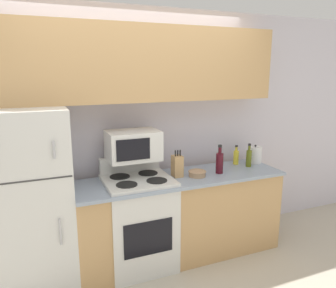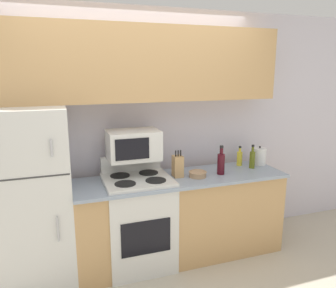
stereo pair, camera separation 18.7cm
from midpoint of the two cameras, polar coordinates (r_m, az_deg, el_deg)
ground_plane at (r=3.36m, az=-0.59°, el=-22.25°), size 12.00×12.00×0.00m
wall_back at (r=3.48m, az=-4.26°, el=1.89°), size 8.00×0.05×2.55m
lower_cabinets at (r=3.48m, az=3.81°, el=-12.52°), size 2.14×0.61×0.88m
refrigerator at (r=3.15m, az=-21.69°, el=-8.90°), size 0.74×0.68×1.63m
upper_cabinets at (r=3.23m, az=-3.56°, el=13.76°), size 2.88×0.34×0.71m
stove at (r=3.32m, az=-3.54°, el=-13.21°), size 0.64×0.59×1.08m
microwave at (r=3.17m, az=-4.39°, el=-0.16°), size 0.49×0.35×0.28m
knife_block at (r=3.27m, az=3.34°, el=-3.87°), size 0.09×0.11×0.27m
bowl at (r=3.31m, az=6.82°, el=-5.21°), size 0.18×0.18×0.06m
bottle_cooking_spray at (r=3.76m, az=13.75°, el=-2.38°), size 0.06×0.06×0.22m
bottle_wine_red at (r=3.40m, az=10.78°, el=-3.28°), size 0.08×0.08×0.30m
bottle_olive_oil at (r=3.70m, az=15.87°, el=-2.53°), size 0.06×0.06×0.26m
kettle at (r=3.86m, az=16.96°, el=-2.06°), size 0.15×0.15×0.21m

